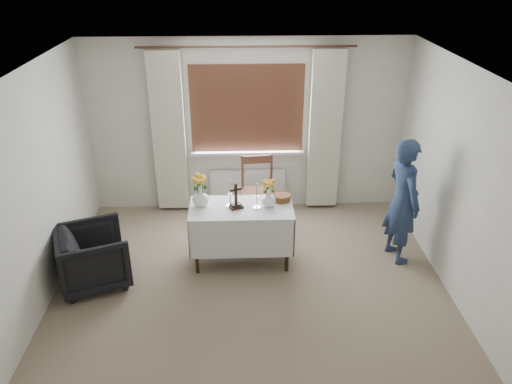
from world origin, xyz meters
TOP-DOWN VIEW (x-y plane):
  - ground at (0.00, 0.00)m, footprint 5.00×5.00m
  - altar_table at (-0.11, 1.00)m, footprint 1.24×0.64m
  - wooden_chair at (0.14, 1.83)m, footprint 0.51×0.51m
  - armchair at (-1.82, 0.62)m, footprint 0.98×0.97m
  - person at (1.85, 1.02)m, footprint 0.51×0.66m
  - radiator at (0.00, 2.42)m, footprint 1.10×0.10m
  - wooden_cross at (-0.17, 0.98)m, footprint 0.18×0.16m
  - candlestick_left at (-0.23, 1.03)m, footprint 0.13×0.13m
  - candlestick_right at (0.08, 0.98)m, footprint 0.12×0.12m
  - flower_vase_left at (-0.59, 1.07)m, footprint 0.25×0.25m
  - flower_vase_right at (0.22, 1.02)m, footprint 0.23×0.23m
  - wicker_basket at (0.39, 1.16)m, footprint 0.30×0.30m

SIDE VIEW (x-z plane):
  - ground at x=0.00m, z-range 0.00..0.00m
  - radiator at x=0.00m, z-range 0.00..0.60m
  - armchair at x=-1.82m, z-range 0.00..0.70m
  - altar_table at x=-0.11m, z-range 0.00..0.76m
  - wooden_chair at x=0.14m, z-range 0.00..1.01m
  - person at x=1.85m, z-range 0.00..1.59m
  - wicker_basket at x=0.39m, z-range 0.76..0.85m
  - flower_vase_right at x=0.22m, z-range 0.76..0.94m
  - flower_vase_left at x=-0.59m, z-range 0.76..0.98m
  - candlestick_right at x=0.08m, z-range 0.76..1.09m
  - wooden_cross at x=-0.17m, z-range 0.76..1.09m
  - candlestick_left at x=-0.23m, z-range 0.76..1.11m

